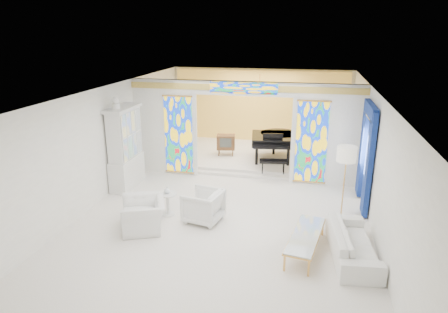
% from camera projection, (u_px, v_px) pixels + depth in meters
% --- Properties ---
extents(floor, '(12.00, 12.00, 0.00)m').
position_uv_depth(floor, '(230.00, 204.00, 10.67)').
color(floor, white).
rests_on(floor, ground).
extents(ceiling, '(7.00, 12.00, 0.02)m').
position_uv_depth(ceiling, '(231.00, 91.00, 9.75)').
color(ceiling, white).
rests_on(ceiling, wall_back).
extents(wall_back, '(7.00, 0.02, 3.00)m').
position_uv_depth(wall_back, '(260.00, 107.00, 15.79)').
color(wall_back, white).
rests_on(wall_back, floor).
extents(wall_front, '(7.00, 0.02, 3.00)m').
position_uv_depth(wall_front, '(128.00, 296.00, 4.63)').
color(wall_front, white).
rests_on(wall_front, floor).
extents(wall_left, '(0.02, 12.00, 3.00)m').
position_uv_depth(wall_left, '(105.00, 142.00, 10.92)').
color(wall_left, white).
rests_on(wall_left, floor).
extents(wall_right, '(0.02, 12.00, 3.00)m').
position_uv_depth(wall_right, '(374.00, 159.00, 9.50)').
color(wall_right, white).
rests_on(wall_right, floor).
extents(partition_wall, '(7.00, 0.22, 3.00)m').
position_uv_depth(partition_wall, '(244.00, 126.00, 12.02)').
color(partition_wall, white).
rests_on(partition_wall, floor).
extents(stained_glass_left, '(0.90, 0.04, 2.40)m').
position_uv_depth(stained_glass_left, '(179.00, 135.00, 12.44)').
color(stained_glass_left, gold).
rests_on(stained_glass_left, partition_wall).
extents(stained_glass_right, '(0.90, 0.04, 2.40)m').
position_uv_depth(stained_glass_right, '(311.00, 143.00, 11.62)').
color(stained_glass_right, gold).
rests_on(stained_glass_right, partition_wall).
extents(stained_glass_transom, '(2.00, 0.04, 0.34)m').
position_uv_depth(stained_glass_transom, '(244.00, 88.00, 11.57)').
color(stained_glass_transom, gold).
rests_on(stained_glass_transom, partition_wall).
extents(alcove_platform, '(6.80, 3.80, 0.18)m').
position_uv_depth(alcove_platform, '(253.00, 155.00, 14.46)').
color(alcove_platform, white).
rests_on(alcove_platform, floor).
extents(gold_curtain_back, '(6.70, 0.10, 2.90)m').
position_uv_depth(gold_curtain_back, '(260.00, 108.00, 15.68)').
color(gold_curtain_back, '#F1C653').
rests_on(gold_curtain_back, wall_back).
extents(chandelier, '(0.48, 0.48, 0.30)m').
position_uv_depth(chandelier, '(260.00, 88.00, 13.57)').
color(chandelier, gold).
rests_on(chandelier, ceiling).
extents(blue_drapes, '(0.14, 1.85, 2.65)m').
position_uv_depth(blue_drapes, '(367.00, 148.00, 10.15)').
color(blue_drapes, navy).
rests_on(blue_drapes, wall_right).
extents(china_cabinet, '(0.56, 1.46, 2.72)m').
position_uv_depth(china_cabinet, '(125.00, 148.00, 11.52)').
color(china_cabinet, silver).
rests_on(china_cabinet, floor).
extents(armchair_left, '(1.31, 1.38, 0.71)m').
position_uv_depth(armchair_left, '(144.00, 214.00, 9.25)').
color(armchair_left, white).
rests_on(armchair_left, floor).
extents(armchair_right, '(1.00, 0.98, 0.78)m').
position_uv_depth(armchair_right, '(203.00, 206.00, 9.60)').
color(armchair_right, silver).
rests_on(armchair_right, floor).
extents(sofa, '(1.04, 2.18, 0.61)m').
position_uv_depth(sofa, '(353.00, 243.00, 8.11)').
color(sofa, silver).
rests_on(sofa, floor).
extents(side_table, '(0.59, 0.59, 0.58)m').
position_uv_depth(side_table, '(168.00, 201.00, 9.92)').
color(side_table, silver).
rests_on(side_table, floor).
extents(vase, '(0.18, 0.18, 0.17)m').
position_uv_depth(vase, '(167.00, 190.00, 9.83)').
color(vase, white).
rests_on(vase, side_table).
extents(coffee_table, '(0.86, 1.89, 0.41)m').
position_uv_depth(coffee_table, '(306.00, 236.00, 8.26)').
color(coffee_table, silver).
rests_on(coffee_table, floor).
extents(floor_lamp, '(0.49, 0.49, 1.85)m').
position_uv_depth(floor_lamp, '(346.00, 158.00, 9.34)').
color(floor_lamp, gold).
rests_on(floor_lamp, floor).
extents(grand_piano, '(1.76, 2.73, 1.03)m').
position_uv_depth(grand_piano, '(276.00, 139.00, 13.63)').
color(grand_piano, black).
rests_on(grand_piano, alcove_platform).
extents(tv_console, '(0.69, 0.52, 0.73)m').
position_uv_depth(tv_console, '(226.00, 142.00, 14.05)').
color(tv_console, '#56311F').
rests_on(tv_console, alcove_platform).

